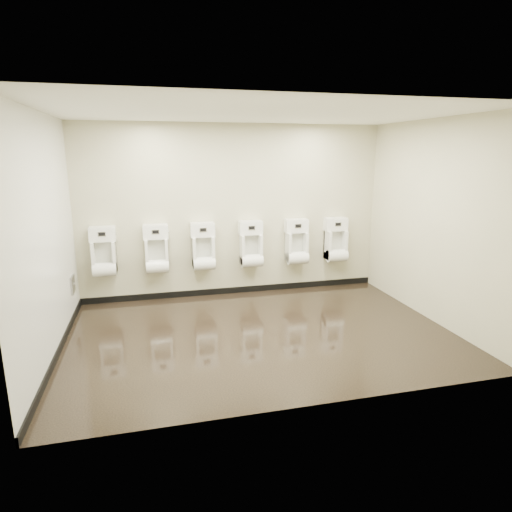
{
  "coord_description": "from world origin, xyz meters",
  "views": [
    {
      "loc": [
        -1.33,
        -5.13,
        2.33
      ],
      "look_at": [
        0.07,
        0.55,
        0.92
      ],
      "focal_mm": 30.0,
      "sensor_mm": 36.0,
      "label": 1
    }
  ],
  "objects_px": {
    "access_panel": "(73,284)",
    "urinal_5": "(336,243)",
    "urinal_3": "(251,247)",
    "urinal_0": "(104,255)",
    "urinal_1": "(157,252)",
    "urinal_2": "(203,250)",
    "urinal_4": "(297,245)"
  },
  "relations": [
    {
      "from": "access_panel",
      "to": "urinal_5",
      "type": "distance_m",
      "value": 4.29
    },
    {
      "from": "access_panel",
      "to": "urinal_3",
      "type": "height_order",
      "value": "urinal_3"
    },
    {
      "from": "urinal_0",
      "to": "urinal_5",
      "type": "bearing_deg",
      "value": 0.0
    },
    {
      "from": "access_panel",
      "to": "urinal_1",
      "type": "distance_m",
      "value": 1.31
    },
    {
      "from": "urinal_2",
      "to": "urinal_3",
      "type": "relative_size",
      "value": 1.0
    },
    {
      "from": "urinal_0",
      "to": "urinal_5",
      "type": "distance_m",
      "value": 3.84
    },
    {
      "from": "urinal_0",
      "to": "urinal_4",
      "type": "relative_size",
      "value": 1.0
    },
    {
      "from": "urinal_0",
      "to": "urinal_1",
      "type": "relative_size",
      "value": 1.0
    },
    {
      "from": "urinal_2",
      "to": "urinal_3",
      "type": "bearing_deg",
      "value": 0.0
    },
    {
      "from": "access_panel",
      "to": "urinal_4",
      "type": "xyz_separation_m",
      "value": [
        3.53,
        0.42,
        0.31
      ]
    },
    {
      "from": "urinal_0",
      "to": "urinal_3",
      "type": "relative_size",
      "value": 1.0
    },
    {
      "from": "access_panel",
      "to": "urinal_0",
      "type": "relative_size",
      "value": 0.34
    },
    {
      "from": "access_panel",
      "to": "urinal_5",
      "type": "xyz_separation_m",
      "value": [
        4.25,
        0.42,
        0.31
      ]
    },
    {
      "from": "urinal_2",
      "to": "urinal_4",
      "type": "xyz_separation_m",
      "value": [
        1.59,
        0.0,
        0.0
      ]
    },
    {
      "from": "urinal_4",
      "to": "urinal_5",
      "type": "relative_size",
      "value": 1.0
    },
    {
      "from": "urinal_2",
      "to": "urinal_1",
      "type": "bearing_deg",
      "value": 180.0
    },
    {
      "from": "urinal_2",
      "to": "access_panel",
      "type": "bearing_deg",
      "value": -167.84
    },
    {
      "from": "access_panel",
      "to": "urinal_4",
      "type": "distance_m",
      "value": 3.57
    },
    {
      "from": "urinal_2",
      "to": "urinal_3",
      "type": "xyz_separation_m",
      "value": [
        0.79,
        0.0,
        0.0
      ]
    },
    {
      "from": "urinal_0",
      "to": "urinal_4",
      "type": "xyz_separation_m",
      "value": [
        3.12,
        0.0,
        0.0
      ]
    },
    {
      "from": "urinal_1",
      "to": "urinal_3",
      "type": "height_order",
      "value": "same"
    },
    {
      "from": "urinal_4",
      "to": "urinal_5",
      "type": "bearing_deg",
      "value": 0.0
    },
    {
      "from": "access_panel",
      "to": "urinal_3",
      "type": "distance_m",
      "value": 2.78
    },
    {
      "from": "urinal_3",
      "to": "urinal_4",
      "type": "distance_m",
      "value": 0.8
    },
    {
      "from": "urinal_0",
      "to": "urinal_1",
      "type": "height_order",
      "value": "same"
    },
    {
      "from": "urinal_5",
      "to": "urinal_1",
      "type": "bearing_deg",
      "value": 180.0
    },
    {
      "from": "urinal_1",
      "to": "urinal_2",
      "type": "xyz_separation_m",
      "value": [
        0.74,
        0.0,
        0.0
      ]
    },
    {
      "from": "urinal_2",
      "to": "urinal_4",
      "type": "bearing_deg",
      "value": 0.0
    },
    {
      "from": "urinal_0",
      "to": "urinal_2",
      "type": "xyz_separation_m",
      "value": [
        1.53,
        0.0,
        0.0
      ]
    },
    {
      "from": "urinal_1",
      "to": "urinal_0",
      "type": "bearing_deg",
      "value": 180.0
    },
    {
      "from": "urinal_0",
      "to": "urinal_1",
      "type": "xyz_separation_m",
      "value": [
        0.79,
        0.0,
        0.0
      ]
    },
    {
      "from": "access_panel",
      "to": "urinal_4",
      "type": "bearing_deg",
      "value": 6.75
    }
  ]
}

